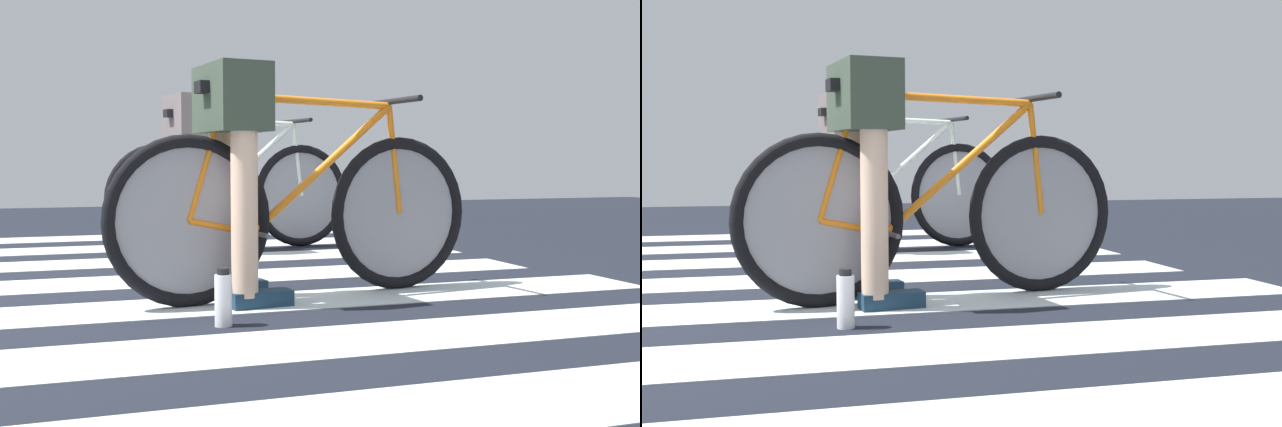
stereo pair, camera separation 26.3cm
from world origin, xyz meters
TOP-DOWN VIEW (x-y plane):
  - ground at (0.00, 0.00)m, footprint 18.00×14.00m
  - crosswalk_markings at (0.04, -0.27)m, footprint 5.41×6.51m
  - bicycle_1_of_2 at (1.07, -0.20)m, footprint 1.73×0.52m
  - cyclist_1_of_2 at (0.76, -0.24)m, footprint 0.36×0.44m
  - bicycle_2_of_2 at (1.17, 1.66)m, footprint 1.72×0.54m
  - cyclist_2_of_2 at (0.87, 1.61)m, footprint 0.37×0.44m
  - water_bottle at (0.62, -0.68)m, footprint 0.06×0.06m

SIDE VIEW (x-z plane):
  - ground at x=0.00m, z-range 0.00..0.02m
  - crosswalk_markings at x=0.04m, z-range 0.02..0.02m
  - water_bottle at x=0.62m, z-range 0.01..0.23m
  - bicycle_1_of_2 at x=1.07m, z-range -0.06..0.87m
  - bicycle_2_of_2 at x=1.17m, z-range -0.06..0.87m
  - cyclist_1_of_2 at x=0.76m, z-range 0.17..1.17m
  - cyclist_2_of_2 at x=0.87m, z-range 0.17..1.20m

